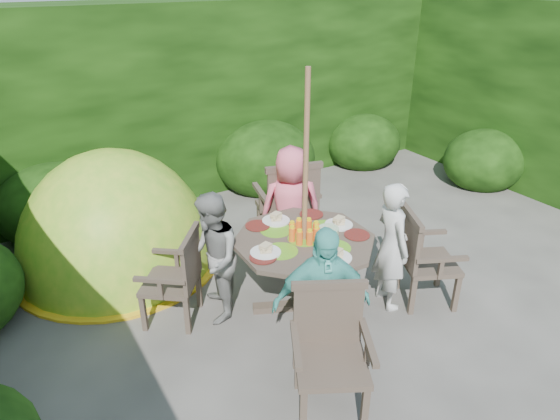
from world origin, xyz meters
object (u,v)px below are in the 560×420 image
patio_table (304,250)px  child_front (321,304)px  parasol_pole (305,201)px  child_right (392,246)px  garden_chair_right (422,257)px  garden_chair_left (178,277)px  garden_chair_front (330,348)px  child_back (291,208)px  dome_tent (121,261)px  child_left (212,259)px  garden_chair_back (289,205)px

patio_table → child_front: bearing=-114.8°
parasol_pole → child_right: (0.73, -0.33, -0.49)m
garden_chair_right → child_right: child_right is taller
garden_chair_left → patio_table: bearing=104.3°
garden_chair_front → child_right: bearing=58.1°
garden_chair_front → child_front: size_ratio=0.71×
child_back → dome_tent: 1.95m
patio_table → garden_chair_front: garden_chair_front is taller
garden_chair_front → dome_tent: bearing=134.3°
parasol_pole → dome_tent: (-1.22, 1.71, -1.10)m
child_left → dome_tent: 1.58m
garden_chair_left → garden_chair_right: bearing=103.9°
garden_chair_front → child_left: 1.37m
child_back → child_front: (-0.66, -1.46, -0.02)m
child_right → garden_chair_back: bearing=23.7°
parasol_pole → child_front: parasol_pole is taller
patio_table → child_right: child_right is taller
child_right → garden_chair_left: bearing=78.6°
child_right → child_back: bearing=33.0°
garden_chair_back → parasol_pole: bearing=78.6°
garden_chair_back → child_right: size_ratio=0.85×
child_right → child_left: size_ratio=1.02×
child_right → garden_chair_right: bearing=-101.6°
patio_table → garden_chair_left: size_ratio=2.01×
garden_chair_back → child_right: bearing=115.2°
garden_chair_back → child_front: 1.89m
child_front → garden_chair_back: bearing=87.3°
dome_tent → garden_chair_right: bearing=-46.9°
child_left → garden_chair_back: bearing=138.6°
parasol_pole → garden_chair_left: (-1.02, 0.44, -0.65)m
child_back → child_front: bearing=89.8°
child_back → child_front: 1.60m
garden_chair_front → child_left: bearing=130.1°
patio_table → child_front: size_ratio=1.33×
garden_chair_back → garden_chair_front: size_ratio=1.15×
patio_table → garden_chair_right: (1.00, -0.45, -0.15)m
child_left → garden_chair_left: bearing=-91.4°
patio_table → child_front: 0.80m
garden_chair_left → garden_chair_front: garden_chair_front is taller
garden_chair_back → child_back: child_back is taller
garden_chair_back → child_back: 0.31m
garden_chair_front → garden_chair_back: bearing=93.7°
garden_chair_left → child_front: child_front is taller
garden_chair_front → child_left: size_ratio=0.75×
patio_table → garden_chair_left: patio_table is taller
patio_table → child_right: 0.80m
garden_chair_front → child_back: size_ratio=0.69×
garden_chair_right → child_left: bearing=91.5°
patio_table → child_front: child_front is taller
child_right → child_front: size_ratio=0.97×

